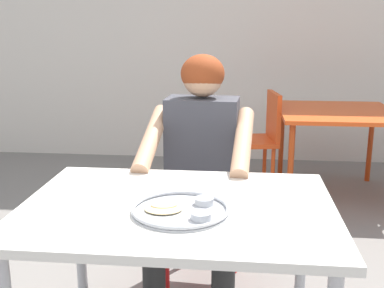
% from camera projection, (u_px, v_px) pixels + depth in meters
% --- Properties ---
extents(table_foreground, '(1.07, 0.77, 0.76)m').
position_uv_depth(table_foreground, '(178.00, 227.00, 1.64)').
color(table_foreground, silver).
rests_on(table_foreground, ground).
extents(thali_tray, '(0.32, 0.32, 0.03)m').
position_uv_depth(thali_tray, '(181.00, 209.00, 1.55)').
color(thali_tray, '#B7BABF').
rests_on(thali_tray, table_foreground).
extents(chair_foreground, '(0.42, 0.45, 0.82)m').
position_uv_depth(chair_foreground, '(205.00, 197.00, 2.49)').
color(chair_foreground, red).
rests_on(chair_foreground, ground).
extents(diner_foreground, '(0.51, 0.57, 1.22)m').
position_uv_depth(diner_foreground, '(199.00, 163.00, 2.22)').
color(diner_foreground, '#282828').
rests_on(diner_foreground, ground).
extents(table_background_red, '(0.89, 0.95, 0.70)m').
position_uv_depth(table_background_red, '(337.00, 120.00, 3.73)').
color(table_background_red, '#E04C19').
rests_on(table_background_red, ground).
extents(chair_red_left, '(0.49, 0.46, 0.83)m').
position_uv_depth(chair_red_left, '(258.00, 135.00, 3.85)').
color(chair_red_left, '#D94A1A').
rests_on(chair_red_left, ground).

